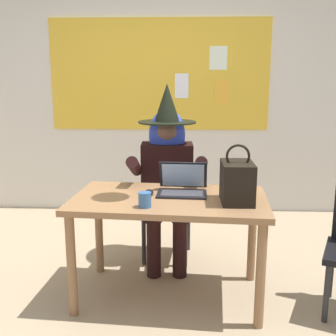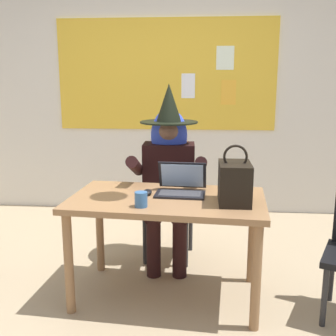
# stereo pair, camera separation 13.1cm
# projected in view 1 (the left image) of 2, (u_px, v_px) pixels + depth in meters

# --- Properties ---
(ground_plane) EXTENTS (24.00, 24.00, 0.00)m
(ground_plane) POSITION_uv_depth(u_px,v_px,m) (144.00, 295.00, 2.92)
(ground_plane) COLOR tan
(wall_back_bulletin) EXTENTS (6.43, 2.18, 2.61)m
(wall_back_bulletin) POSITION_uv_depth(u_px,v_px,m) (160.00, 96.00, 4.58)
(wall_back_bulletin) COLOR silver
(wall_back_bulletin) RESTS_ON ground
(desk_main) EXTENTS (1.35, 0.84, 0.72)m
(desk_main) POSITION_uv_depth(u_px,v_px,m) (169.00, 211.00, 2.78)
(desk_main) COLOR #8E6642
(desk_main) RESTS_ON ground
(chair_at_desk) EXTENTS (0.45, 0.45, 0.92)m
(chair_at_desk) POSITION_uv_depth(u_px,v_px,m) (168.00, 196.00, 3.51)
(chair_at_desk) COLOR #4C1E19
(chair_at_desk) RESTS_ON ground
(person_costumed) EXTENTS (0.61, 0.71, 1.47)m
(person_costumed) POSITION_uv_depth(u_px,v_px,m) (167.00, 166.00, 3.33)
(person_costumed) COLOR black
(person_costumed) RESTS_ON ground
(laptop) EXTENTS (0.35, 0.30, 0.21)m
(laptop) POSITION_uv_depth(u_px,v_px,m) (182.00, 186.00, 2.85)
(laptop) COLOR black
(laptop) RESTS_ON desk_main
(computer_mouse) EXTENTS (0.07, 0.11, 0.03)m
(computer_mouse) POSITION_uv_depth(u_px,v_px,m) (149.00, 192.00, 2.81)
(computer_mouse) COLOR black
(computer_mouse) RESTS_ON desk_main
(handbag) EXTENTS (0.20, 0.30, 0.38)m
(handbag) POSITION_uv_depth(u_px,v_px,m) (237.00, 182.00, 2.63)
(handbag) COLOR black
(handbag) RESTS_ON desk_main
(coffee_mug) EXTENTS (0.08, 0.08, 0.09)m
(coffee_mug) POSITION_uv_depth(u_px,v_px,m) (145.00, 200.00, 2.53)
(coffee_mug) COLOR #336099
(coffee_mug) RESTS_ON desk_main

